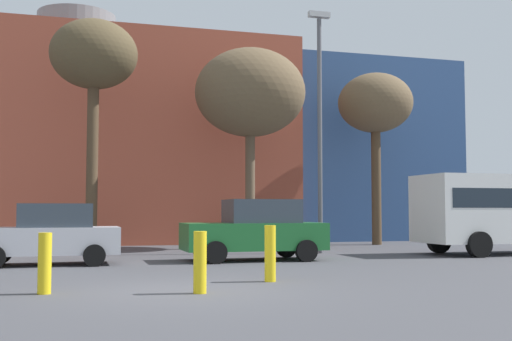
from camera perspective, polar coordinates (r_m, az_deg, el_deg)
name	(u,v)px	position (r m, az deg, el deg)	size (l,w,h in m)	color
ground_plane	(182,291)	(12.25, -6.65, -10.64)	(200.00, 200.00, 0.00)	#47474C
building_backdrop	(75,147)	(34.29, -15.95, 2.06)	(38.99, 12.51, 11.74)	#9E4733
parked_car_2	(49,234)	(18.67, -18.03, -5.46)	(3.93, 1.93, 1.70)	silver
parked_car_3	(255,230)	(19.40, -0.06, -5.36)	(4.26, 2.09, 1.85)	#1E662D
white_bus	(512,207)	(23.99, 21.98, -3.08)	(6.80, 2.62, 2.72)	white
bare_tree_0	(375,105)	(29.28, 10.64, 5.75)	(3.35, 3.35, 7.70)	brown
bare_tree_1	(250,94)	(25.80, -0.53, 6.90)	(4.45, 4.45, 8.04)	brown
bare_tree_2	(94,59)	(24.91, -14.32, 9.68)	(3.24, 3.24, 8.65)	brown
bollard_yellow_0	(45,263)	(12.25, -18.40, -7.89)	(0.24, 0.24, 1.10)	yellow
bollard_yellow_1	(270,253)	(13.65, 1.27, -7.43)	(0.24, 0.24, 1.19)	yellow
bollard_yellow_2	(200,262)	(11.76, -5.04, -8.19)	(0.24, 0.24, 1.13)	yellow
street_lamp	(320,116)	(23.04, 5.73, 4.85)	(0.80, 0.24, 8.71)	#59595E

